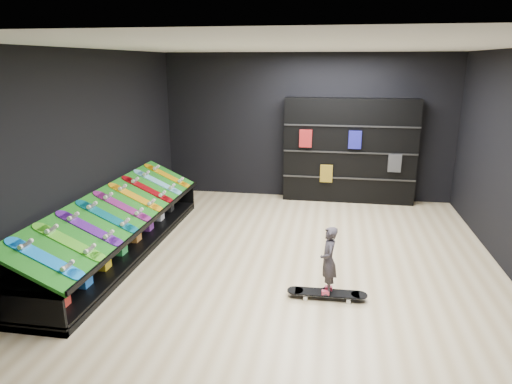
% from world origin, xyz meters
% --- Properties ---
extents(floor, '(6.00, 7.00, 0.01)m').
position_xyz_m(floor, '(0.00, 0.00, 0.00)').
color(floor, beige).
rests_on(floor, ground).
extents(ceiling, '(6.00, 7.00, 0.01)m').
position_xyz_m(ceiling, '(0.00, 0.00, 3.00)').
color(ceiling, white).
rests_on(ceiling, ground).
extents(wall_back, '(6.00, 0.02, 3.00)m').
position_xyz_m(wall_back, '(0.00, 3.50, 1.50)').
color(wall_back, black).
rests_on(wall_back, ground).
extents(wall_front, '(6.00, 0.02, 3.00)m').
position_xyz_m(wall_front, '(0.00, -3.50, 1.50)').
color(wall_front, black).
rests_on(wall_front, ground).
extents(wall_left, '(0.02, 7.00, 3.00)m').
position_xyz_m(wall_left, '(-3.00, 0.00, 1.50)').
color(wall_left, black).
rests_on(wall_left, ground).
extents(display_rack, '(0.90, 4.50, 0.50)m').
position_xyz_m(display_rack, '(-2.55, 0.00, 0.25)').
color(display_rack, black).
rests_on(display_rack, ground).
extents(turf_ramp, '(0.92, 4.50, 0.46)m').
position_xyz_m(turf_ramp, '(-2.50, 0.00, 0.71)').
color(turf_ramp, '#125F0F').
rests_on(turf_ramp, display_rack).
extents(back_shelving, '(2.65, 0.31, 2.12)m').
position_xyz_m(back_shelving, '(0.90, 3.32, 1.06)').
color(back_shelving, black).
rests_on(back_shelving, ground).
extents(floor_skateboard, '(0.98, 0.24, 0.09)m').
position_xyz_m(floor_skateboard, '(0.58, -0.92, 0.05)').
color(floor_skateboard, black).
rests_on(floor_skateboard, ground).
extents(child, '(0.16, 0.21, 0.51)m').
position_xyz_m(child, '(0.58, -0.92, 0.34)').
color(child, black).
rests_on(child, floor_skateboard).
extents(display_board_0, '(0.93, 0.22, 0.50)m').
position_xyz_m(display_board_0, '(-2.49, -1.90, 0.74)').
color(display_board_0, blue).
rests_on(display_board_0, turf_ramp).
extents(display_board_1, '(0.93, 0.22, 0.50)m').
position_xyz_m(display_board_1, '(-2.49, -1.42, 0.74)').
color(display_board_1, green).
rests_on(display_board_1, turf_ramp).
extents(display_board_2, '(0.93, 0.22, 0.50)m').
position_xyz_m(display_board_2, '(-2.49, -0.95, 0.74)').
color(display_board_2, purple).
rests_on(display_board_2, turf_ramp).
extents(display_board_3, '(0.93, 0.22, 0.50)m').
position_xyz_m(display_board_3, '(-2.49, -0.48, 0.74)').
color(display_board_3, '#0C8C99').
rests_on(display_board_3, turf_ramp).
extents(display_board_4, '(0.93, 0.22, 0.50)m').
position_xyz_m(display_board_4, '(-2.49, 0.00, 0.74)').
color(display_board_4, '#2626BF').
rests_on(display_board_4, turf_ramp).
extents(display_board_5, '(0.93, 0.22, 0.50)m').
position_xyz_m(display_board_5, '(-2.49, 0.48, 0.74)').
color(display_board_5, orange).
rests_on(display_board_5, turf_ramp).
extents(display_board_6, '(0.93, 0.22, 0.50)m').
position_xyz_m(display_board_6, '(-2.49, 0.95, 0.74)').
color(display_board_6, red).
rests_on(display_board_6, turf_ramp).
extents(display_board_7, '(0.93, 0.22, 0.50)m').
position_xyz_m(display_board_7, '(-2.49, 1.42, 0.74)').
color(display_board_7, '#0CB2E5').
rests_on(display_board_7, turf_ramp).
extents(display_board_8, '(0.93, 0.22, 0.50)m').
position_xyz_m(display_board_8, '(-2.49, 1.90, 0.74)').
color(display_board_8, yellow).
rests_on(display_board_8, turf_ramp).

